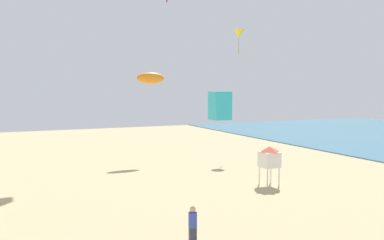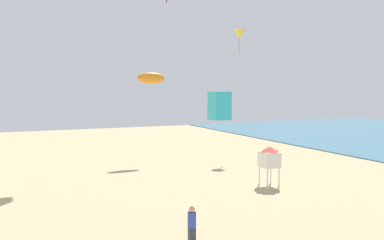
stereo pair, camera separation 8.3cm
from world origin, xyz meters
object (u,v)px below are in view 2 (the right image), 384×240
object	(u,v)px
kite_orange_parafoil	(151,78)
kite_cyan_box	(219,106)
lifeguard_stand	(269,157)
kite_yellow_delta	(239,34)
kite_flyer	(192,224)

from	to	relation	value
kite_orange_parafoil	kite_cyan_box	world-z (taller)	kite_orange_parafoil
lifeguard_stand	kite_cyan_box	distance (m)	8.62
lifeguard_stand	kite_cyan_box	xyz separation A→B (m)	(-6.24, -4.73, 3.61)
kite_orange_parafoil	kite_yellow_delta	bearing A→B (deg)	2.56
lifeguard_stand	kite_flyer	bearing A→B (deg)	-142.60
kite_flyer	lifeguard_stand	bearing A→B (deg)	-88.53
kite_yellow_delta	kite_cyan_box	xyz separation A→B (m)	(-11.86, -17.91, -6.16)
kite_flyer	kite_cyan_box	xyz separation A→B (m)	(2.59, 2.55, 4.53)
kite_flyer	kite_orange_parafoil	size ratio (longest dim) A/B	0.64
lifeguard_stand	kite_yellow_delta	xyz separation A→B (m)	(5.62, 13.18, 9.77)
kite_flyer	kite_yellow_delta	distance (m)	27.24
kite_yellow_delta	kite_cyan_box	distance (m)	22.35
kite_yellow_delta	kite_cyan_box	world-z (taller)	kite_yellow_delta
lifeguard_stand	kite_orange_parafoil	bearing A→B (deg)	103.82
kite_orange_parafoil	kite_cyan_box	distance (m)	17.77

